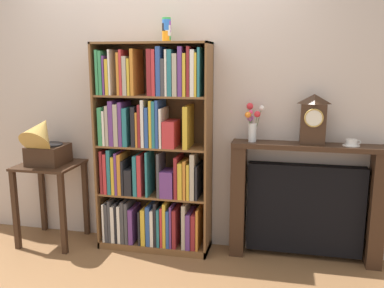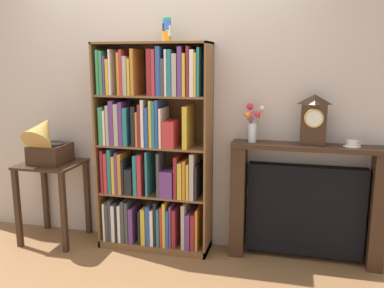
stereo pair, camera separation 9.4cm
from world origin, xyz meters
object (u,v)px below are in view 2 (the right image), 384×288
object	(u,v)px
flower_vase	(253,123)
gramophone	(46,141)
side_table_left	(52,183)
fireplace_mantel	(305,204)
cup_stack	(167,30)
teacup_with_saucer	(352,144)
bookshelf	(151,155)
mantel_clock	(314,120)

from	to	relation	value
flower_vase	gramophone	bearing A→B (deg)	-173.78
side_table_left	fireplace_mantel	distance (m)	2.27
cup_stack	teacup_with_saucer	world-z (taller)	cup_stack
flower_vase	side_table_left	bearing A→B (deg)	-175.46
bookshelf	mantel_clock	distance (m)	1.39
flower_vase	teacup_with_saucer	world-z (taller)	flower_vase
flower_vase	cup_stack	bearing A→B (deg)	-177.11
flower_vase	teacup_with_saucer	bearing A→B (deg)	-0.54
side_table_left	mantel_clock	xyz separation A→B (m)	(2.29, 0.13, 0.65)
side_table_left	mantel_clock	distance (m)	2.38
gramophone	teacup_with_saucer	size ratio (longest dim) A/B	3.65
cup_stack	side_table_left	xyz separation A→B (m)	(-1.09, -0.11, -1.36)
fireplace_mantel	flower_vase	size ratio (longest dim) A/B	3.89
gramophone	flower_vase	xyz separation A→B (m)	(1.81, 0.20, 0.21)
fireplace_mantel	teacup_with_saucer	distance (m)	0.62
cup_stack	flower_vase	xyz separation A→B (m)	(0.72, 0.04, -0.75)
bookshelf	cup_stack	distance (m)	1.06
cup_stack	gramophone	size ratio (longest dim) A/B	0.39
gramophone	bookshelf	bearing A→B (deg)	7.97
side_table_left	flower_vase	distance (m)	1.91
fireplace_mantel	mantel_clock	size ratio (longest dim) A/B	3.06
fireplace_mantel	teacup_with_saucer	xyz separation A→B (m)	(0.33, -0.02, 0.53)
bookshelf	mantel_clock	world-z (taller)	bookshelf
bookshelf	side_table_left	bearing A→B (deg)	-175.24
cup_stack	gramophone	xyz separation A→B (m)	(-1.09, -0.16, -0.96)
side_table_left	mantel_clock	size ratio (longest dim) A/B	1.84
fireplace_mantel	mantel_clock	bearing A→B (deg)	-40.89
bookshelf	gramophone	bearing A→B (deg)	-172.03
gramophone	flower_vase	size ratio (longest dim) A/B	1.59
bookshelf	teacup_with_saucer	size ratio (longest dim) A/B	13.13
fireplace_mantel	flower_vase	bearing A→B (deg)	-178.49
mantel_clock	bookshelf	bearing A→B (deg)	-177.66
cup_stack	mantel_clock	size ratio (longest dim) A/B	0.48
cup_stack	side_table_left	world-z (taller)	cup_stack
teacup_with_saucer	bookshelf	bearing A→B (deg)	-178.00
cup_stack	gramophone	world-z (taller)	cup_stack
bookshelf	teacup_with_saucer	distance (m)	1.66
gramophone	mantel_clock	world-z (taller)	mantel_clock
gramophone	cup_stack	bearing A→B (deg)	8.40
fireplace_mantel	gramophone	bearing A→B (deg)	-174.72
mantel_clock	side_table_left	bearing A→B (deg)	-176.66
cup_stack	mantel_clock	world-z (taller)	cup_stack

